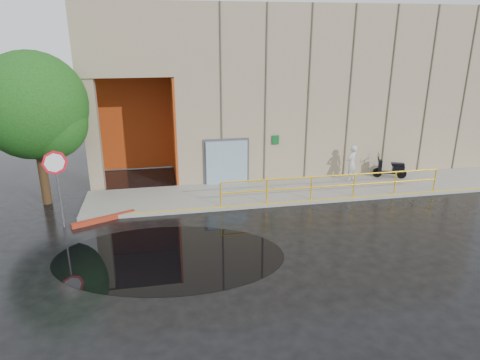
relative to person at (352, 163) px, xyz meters
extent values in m
plane|color=black|center=(-6.03, -5.24, -1.00)|extent=(120.00, 120.00, 0.00)
cube|color=gray|center=(-2.03, -0.74, -0.92)|extent=(20.00, 3.00, 0.15)
cube|color=gray|center=(-0.03, 5.76, 3.00)|extent=(16.00, 10.00, 8.00)
cube|color=gray|center=(-10.03, 5.76, 5.50)|extent=(4.00, 10.00, 3.00)
cube|color=gray|center=(-11.63, 1.16, 1.50)|extent=(0.60, 0.60, 5.00)
cube|color=#AB3C0F|center=(-10.03, 4.26, 1.50)|extent=(3.80, 0.15, 4.90)
cube|color=#AB3C0F|center=(-8.08, 2.51, 1.50)|extent=(0.10, 3.50, 4.90)
cube|color=#83A4B3|center=(-5.83, 0.64, 0.15)|extent=(1.90, 0.10, 2.00)
cube|color=#5D5C61|center=(-5.83, 0.72, 0.15)|extent=(2.10, 0.06, 2.20)
cube|color=#0B5320|center=(-3.53, 0.70, 1.10)|extent=(0.32, 0.04, 0.42)
cylinder|color=#E7AC0C|center=(-1.78, -2.09, 0.15)|extent=(9.50, 0.06, 0.06)
cylinder|color=#E7AC0C|center=(-1.78, -2.09, -0.30)|extent=(9.50, 0.06, 0.06)
imported|color=silver|center=(0.00, 0.00, 0.00)|extent=(0.74, 0.70, 1.69)
cylinder|color=black|center=(1.47, 0.18, -0.62)|extent=(0.45, 0.25, 0.45)
cylinder|color=black|center=(2.51, -0.23, -0.62)|extent=(0.45, 0.25, 0.45)
cylinder|color=#5D5C61|center=(-12.43, -2.60, 0.26)|extent=(0.08, 0.08, 2.52)
cylinder|color=red|center=(-12.43, -2.63, 1.47)|extent=(0.83, 0.34, 0.87)
cylinder|color=white|center=(-12.43, -2.66, 1.47)|extent=(0.65, 0.25, 0.69)
cube|color=#9D2C16|center=(-11.03, -2.36, -0.91)|extent=(2.26, 1.14, 0.18)
cube|color=black|center=(-8.69, -5.61, -0.99)|extent=(7.87, 5.49, 0.01)
cylinder|color=#322110|center=(-13.55, -0.02, 0.41)|extent=(0.36, 0.36, 2.82)
sphere|color=#1E5D1B|center=(-13.55, -0.02, 3.09)|extent=(4.20, 4.20, 4.20)
sphere|color=#1E5D1B|center=(-12.99, -0.21, 2.46)|extent=(2.94, 2.94, 2.94)
camera|label=1|loc=(-8.78, -17.89, 5.68)|focal=32.00mm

